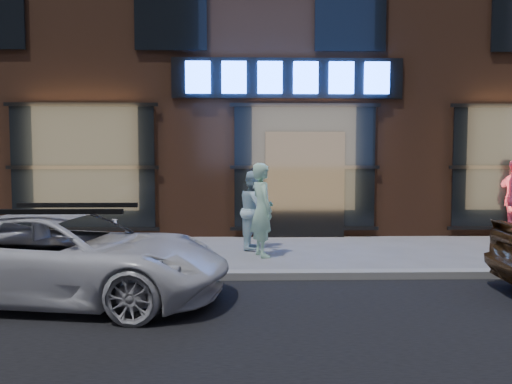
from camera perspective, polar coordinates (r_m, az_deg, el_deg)
ground at (r=7.72m, az=9.12°, el=-9.75°), size 90.00×90.00×0.00m
curb at (r=7.70m, az=9.13°, el=-9.32°), size 60.00×0.25×0.12m
storefront_building at (r=15.77m, az=3.82°, el=16.15°), size 30.20×8.28×10.30m
man_bowtie at (r=9.15m, az=0.70°, el=-2.06°), size 0.59×0.72×1.72m
man_cap at (r=9.93m, az=-0.15°, el=-2.05°), size 0.67×0.82×1.56m
white_suv at (r=6.82m, az=-20.65°, el=-6.91°), size 4.32×2.47×1.13m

